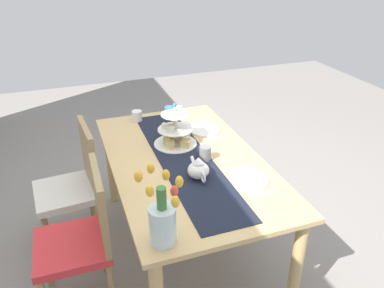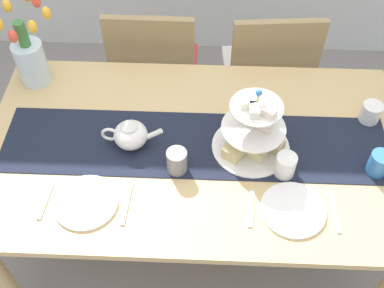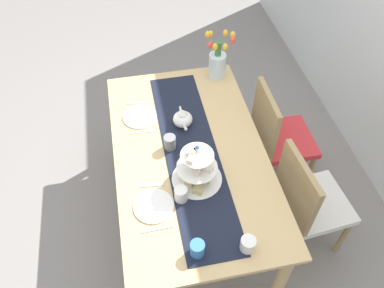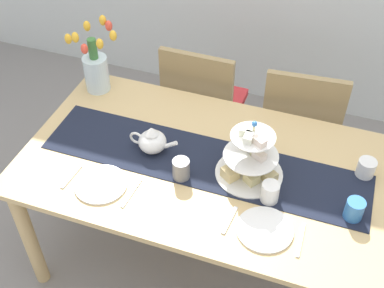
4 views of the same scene
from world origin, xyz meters
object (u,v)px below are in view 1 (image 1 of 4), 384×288
object	(u,v)px
chair_left	(83,234)
mug_grey	(205,153)
fork_right	(212,138)
knife_right	(198,123)
dinner_plate_right	(205,130)
tulip_vase	(162,218)
tiered_cake_stand	(175,133)
mug_orange	(169,112)
chair_right	(75,182)
mug_white_text	(186,129)
fork_left	(261,193)
teapot	(198,170)
cream_jug	(137,116)
dining_table	(185,172)
dinner_plate_left	(250,180)
knife_left	(239,168)

from	to	relation	value
chair_left	mug_grey	size ratio (longest dim) A/B	9.58
fork_right	knife_right	distance (m)	0.29
knife_right	dinner_plate_right	bearing A→B (deg)	180.00
tulip_vase	dinner_plate_right	size ratio (longest dim) A/B	1.70
tiered_cake_stand	mug_orange	bearing A→B (deg)	-11.34
chair_right	mug_white_text	world-z (taller)	chair_right
fork_left	teapot	bearing A→B (deg)	45.36
cream_jug	mug_orange	size ratio (longest dim) A/B	0.89
dining_table	fork_right	distance (m)	0.36
teapot	tulip_vase	size ratio (longest dim) A/B	0.61
cream_jug	dining_table	bearing A→B (deg)	-166.59
chair_right	dinner_plate_left	distance (m)	1.24
cream_jug	mug_white_text	size ratio (longest dim) A/B	0.89
chair_right	fork_right	size ratio (longest dim) A/B	6.07
mug_white_text	chair_right	bearing A→B (deg)	88.81
chair_left	cream_jug	world-z (taller)	chair_left
mug_grey	chair_right	bearing A→B (deg)	63.29
tulip_vase	knife_right	size ratio (longest dim) A/B	2.30
chair_left	dinner_plate_left	size ratio (longest dim) A/B	3.96
knife_left	fork_right	bearing A→B (deg)	0.00
cream_jug	tiered_cake_stand	bearing A→B (deg)	-160.86
knife_right	dining_table	bearing A→B (deg)	150.90
dinner_plate_left	mug_white_text	world-z (taller)	mug_white_text
mug_grey	tulip_vase	bearing A→B (deg)	144.19
knife_left	tulip_vase	bearing A→B (deg)	127.26
tulip_vase	dining_table	bearing A→B (deg)	-26.25
tiered_cake_stand	teapot	world-z (taller)	tiered_cake_stand
chair_right	dinner_plate_right	bearing A→B (deg)	-89.85
tulip_vase	chair_right	bearing A→B (deg)	18.65
cream_jug	chair_right	bearing A→B (deg)	122.92
dining_table	dinner_plate_left	distance (m)	0.48
knife_right	chair_right	bearing A→B (deg)	98.57
chair_left	knife_left	xyz separation A→B (m)	(0.00, -0.98, 0.24)
tulip_vase	mug_white_text	distance (m)	1.14
dining_table	fork_left	bearing A→B (deg)	-151.99
teapot	knife_right	xyz separation A→B (m)	(0.74, -0.28, -0.06)
dinner_plate_right	knife_right	bearing A→B (deg)	0.00
dinner_plate_right	knife_right	world-z (taller)	dinner_plate_right
chair_left	mug_grey	bearing A→B (deg)	-78.15
chair_left	fork_right	world-z (taller)	chair_left
tiered_cake_stand	tulip_vase	world-z (taller)	tulip_vase
tiered_cake_stand	fork_left	size ratio (longest dim) A/B	2.03
chair_right	dinner_plate_left	world-z (taller)	chair_right
chair_right	mug_white_text	bearing A→B (deg)	-91.19
mug_orange	tulip_vase	bearing A→B (deg)	162.25
teapot	dinner_plate_right	bearing A→B (deg)	-24.80
mug_grey	chair_left	bearing A→B (deg)	101.85
fork_right	dining_table	bearing A→B (deg)	126.79
tiered_cake_stand	knife_left	xyz separation A→B (m)	(-0.44, -0.28, -0.09)
dining_table	cream_jug	xyz separation A→B (m)	(0.70, 0.17, 0.14)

